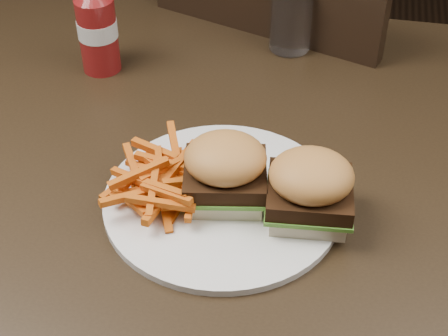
% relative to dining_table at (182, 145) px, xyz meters
% --- Properties ---
extents(dining_table, '(1.20, 0.80, 0.04)m').
position_rel_dining_table_xyz_m(dining_table, '(0.00, 0.00, 0.00)').
color(dining_table, black).
rests_on(dining_table, ground).
extents(chair_far, '(0.56, 0.56, 0.04)m').
position_rel_dining_table_xyz_m(chair_far, '(0.13, 0.50, -0.30)').
color(chair_far, black).
rests_on(chair_far, ground).
extents(plate, '(0.30, 0.30, 0.01)m').
position_rel_dining_table_xyz_m(plate, '(0.09, -0.13, 0.03)').
color(plate, white).
rests_on(plate, dining_table).
extents(sandwich_half_a, '(0.10, 0.10, 0.02)m').
position_rel_dining_table_xyz_m(sandwich_half_a, '(0.09, -0.13, 0.04)').
color(sandwich_half_a, beige).
rests_on(sandwich_half_a, plate).
extents(sandwich_half_b, '(0.10, 0.09, 0.02)m').
position_rel_dining_table_xyz_m(sandwich_half_b, '(0.19, -0.14, 0.04)').
color(sandwich_half_b, beige).
rests_on(sandwich_half_b, plate).
extents(fries_pile, '(0.14, 0.14, 0.05)m').
position_rel_dining_table_xyz_m(fries_pile, '(0.01, -0.13, 0.05)').
color(fries_pile, '#C47E13').
rests_on(fries_pile, plate).
extents(ketchup_bottle, '(0.07, 0.07, 0.12)m').
position_rel_dining_table_xyz_m(ketchup_bottle, '(-0.17, 0.14, 0.08)').
color(ketchup_bottle, maroon).
rests_on(ketchup_bottle, dining_table).
extents(tumbler, '(0.07, 0.07, 0.11)m').
position_rel_dining_table_xyz_m(tumbler, '(0.12, 0.26, 0.08)').
color(tumbler, white).
rests_on(tumbler, dining_table).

